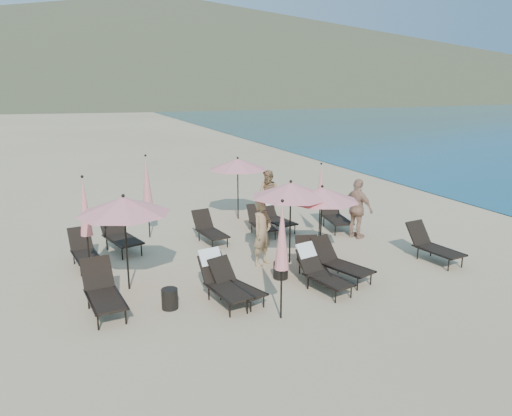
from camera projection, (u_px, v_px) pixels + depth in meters
name	position (u px, v px, depth m)	size (l,w,h in m)	color
ground	(305.00, 283.00, 12.47)	(800.00, 800.00, 0.00)	#D6BA8C
volcanic_headland	(180.00, 45.00, 303.69)	(690.00, 690.00, 55.00)	brown
lounger_0	(103.00, 291.00, 10.82)	(0.84, 1.83, 1.02)	black
lounger_1	(222.00, 279.00, 11.37)	(0.88, 1.78, 1.06)	black
lounger_2	(235.00, 283.00, 11.38)	(1.05, 1.64, 0.88)	black
lounger_3	(311.00, 261.00, 12.74)	(1.01, 1.71, 0.92)	black
lounger_4	(340.00, 262.00, 12.65)	(1.14, 1.79, 0.97)	black
lounger_5	(433.00, 245.00, 13.93)	(0.87, 1.78, 0.98)	black
lounger_6	(84.00, 250.00, 13.54)	(0.81, 1.68, 0.93)	black
lounger_7	(119.00, 234.00, 14.78)	(1.17, 1.97, 1.07)	black
lounger_8	(209.00, 229.00, 15.53)	(0.82, 1.66, 0.91)	black
lounger_9	(261.00, 222.00, 16.38)	(0.68, 1.56, 0.88)	black
lounger_10	(273.00, 215.00, 16.90)	(0.92, 1.79, 1.06)	black
lounger_11	(334.00, 215.00, 17.00)	(0.96, 1.85, 1.01)	black
lounger_12	(320.00, 270.00, 12.01)	(0.90, 1.69, 1.00)	black
umbrella_open_0	(124.00, 205.00, 11.59)	(2.20, 2.20, 2.36)	black
umbrella_open_1	(291.00, 190.00, 13.36)	(2.17, 2.17, 2.34)	black
umbrella_open_2	(322.00, 194.00, 13.43)	(2.04, 2.04, 2.19)	black
umbrella_open_3	(238.00, 164.00, 17.79)	(2.13, 2.13, 2.29)	black
umbrella_closed_0	(282.00, 237.00, 10.17)	(0.30, 0.30, 2.60)	black
umbrella_closed_1	(321.00, 186.00, 15.67)	(0.29, 0.29, 2.44)	black
umbrella_closed_2	(85.00, 208.00, 12.32)	(0.31, 0.31, 2.68)	black
umbrella_closed_3	(147.00, 180.00, 15.65)	(0.32, 0.32, 2.70)	black
side_table_0	(170.00, 299.00, 11.01)	(0.37, 0.37, 0.46)	black
side_table_1	(281.00, 270.00, 12.71)	(0.38, 0.38, 0.44)	black
beachgoer_a	(262.00, 232.00, 13.51)	(0.68, 0.44, 1.85)	#A38158
beachgoer_b	(269.00, 194.00, 18.20)	(0.86, 0.67, 1.77)	#A47D54
beachgoer_c	(357.00, 209.00, 15.84)	(1.13, 0.47, 1.92)	tan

